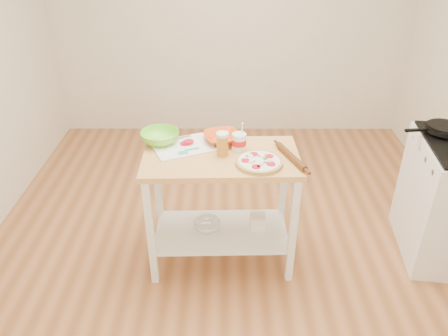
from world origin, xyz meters
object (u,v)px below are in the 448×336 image
cutting_board (183,146)px  shelf_bin (258,221)px  prep_island (221,187)px  shelf_glass_bowl (207,225)px  green_bowl (160,137)px  orange_bowl (222,138)px  beer_pint (222,144)px  rolling_pin (291,157)px  spatula (188,151)px  yogurt_tub (239,142)px  knife (168,140)px  skillet (444,129)px  pizza (259,162)px

cutting_board → shelf_bin: (0.54, -0.08, -0.59)m
prep_island → shelf_glass_bowl: 0.37m
prep_island → green_bowl: size_ratio=3.93×
orange_bowl → shelf_bin: orange_bowl is taller
green_bowl → beer_pint: beer_pint is taller
rolling_pin → orange_bowl: bearing=150.6°
spatula → prep_island: bearing=-30.9°
spatula → yogurt_tub: 0.36m
orange_bowl → shelf_glass_bowl: (-0.11, -0.18, -0.64)m
yogurt_tub → rolling_pin: size_ratio=0.59×
cutting_board → shelf_glass_bowl: (0.16, -0.10, -0.62)m
cutting_board → knife: size_ratio=1.94×
skillet → cutting_board: (-1.87, -0.15, -0.07)m
cutting_board → orange_bowl: 0.29m
cutting_board → orange_bowl: size_ratio=1.89×
cutting_board → shelf_glass_bowl: cutting_board is taller
yogurt_tub → green_bowl: bearing=169.3°
green_bowl → beer_pint: (0.44, -0.19, 0.04)m
pizza → shelf_glass_bowl: pizza is taller
spatula → shelf_glass_bowl: (0.12, -0.02, -0.62)m
cutting_board → skillet: bearing=-18.6°
cutting_board → knife: (-0.11, 0.07, 0.01)m
pizza → shelf_glass_bowl: bearing=158.5°
skillet → prep_island: bearing=-177.4°
prep_island → skillet: (1.60, 0.27, 0.33)m
knife → beer_pint: size_ratio=1.51×
skillet → rolling_pin: size_ratio=1.20×
rolling_pin → shelf_glass_bowl: rolling_pin is taller
shelf_glass_bowl → rolling_pin: bearing=-7.7°
cutting_board → shelf_bin: bearing=-31.8°
beer_pint → yogurt_tub: 0.14m
knife → orange_bowl: bearing=-21.9°
pizza → rolling_pin: (0.22, 0.06, 0.00)m
skillet → shelf_bin: size_ratio=4.01×
knife → beer_pint: beer_pint is taller
pizza → shelf_glass_bowl: size_ratio=1.54×
prep_island → knife: (-0.38, 0.19, 0.27)m
prep_island → orange_bowl: orange_bowl is taller
prep_island → yogurt_tub: yogurt_tub is taller
prep_island → rolling_pin: 0.54m
shelf_glass_bowl → yogurt_tub: bearing=15.4°
orange_bowl → rolling_pin: (0.46, -0.26, -0.01)m
prep_island → knife: knife is taller
prep_island → knife: size_ratio=4.28×
shelf_bin → shelf_glass_bowl: bearing=-177.6°
pizza → cutting_board: 0.57m
prep_island → spatula: 0.36m
orange_bowl → rolling_pin: 0.53m
orange_bowl → yogurt_tub: (0.12, -0.12, 0.03)m
green_bowl → beer_pint: bearing=-22.8°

